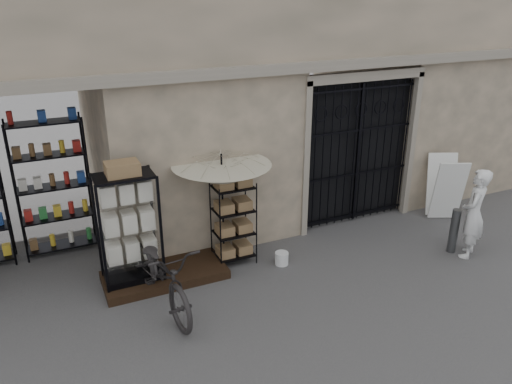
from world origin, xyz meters
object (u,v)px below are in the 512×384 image
bicycle (165,305)px  market_umbrella (222,169)px  steel_bollard (454,231)px  shopkeeper (466,255)px  easel_sign (445,188)px  wire_rack (234,223)px  display_cabinet (129,234)px  white_bucket (282,258)px

bicycle → market_umbrella: bearing=27.9°
market_umbrella → steel_bollard: market_umbrella is taller
market_umbrella → shopkeeper: 4.73m
market_umbrella → easel_sign: market_umbrella is taller
easel_sign → wire_rack: bearing=-158.1°
display_cabinet → shopkeeper: 5.98m
wire_rack → bicycle: (-1.48, -0.79, -0.74)m
market_umbrella → white_bucket: market_umbrella is taller
display_cabinet → wire_rack: bearing=-4.9°
display_cabinet → bicycle: bearing=-74.9°
white_bucket → shopkeeper: (3.21, -1.12, -0.11)m
shopkeeper → easel_sign: 1.76m
wire_rack → steel_bollard: wire_rack is taller
white_bucket → shopkeeper: 3.40m
easel_sign → steel_bollard: bearing=-103.6°
market_umbrella → easel_sign: (4.83, -0.25, -1.04)m
wire_rack → market_umbrella: market_umbrella is taller
steel_bollard → easel_sign: 1.55m
white_bucket → shopkeeper: size_ratio=0.14×
steel_bollard → shopkeeper: bearing=-53.0°
shopkeeper → easel_sign: easel_sign is taller
shopkeeper → display_cabinet: bearing=-49.2°
market_umbrella → steel_bollard: (3.90, -1.48, -1.29)m
white_bucket → shopkeeper: white_bucket is taller
wire_rack → easel_sign: bearing=-3.4°
display_cabinet → bicycle: display_cabinet is taller
white_bucket → easel_sign: easel_sign is taller
white_bucket → easel_sign: (3.97, 0.33, 0.56)m
bicycle → wire_rack: bearing=21.6°
market_umbrella → shopkeeper: market_umbrella is taller
market_umbrella → steel_bollard: bearing=-20.7°
display_cabinet → shopkeeper: (5.70, -1.51, -0.95)m
display_cabinet → easel_sign: (6.46, -0.07, -0.27)m
wire_rack → white_bucket: bearing=-34.3°
display_cabinet → wire_rack: display_cabinet is taller
white_bucket → bicycle: size_ratio=0.11×
display_cabinet → bicycle: size_ratio=0.89×
display_cabinet → steel_bollard: bearing=-19.8°
market_umbrella → bicycle: market_umbrella is taller
white_bucket → display_cabinet: bearing=170.9°
bicycle → steel_bollard: size_ratio=2.55×
market_umbrella → steel_bollard: 4.37m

